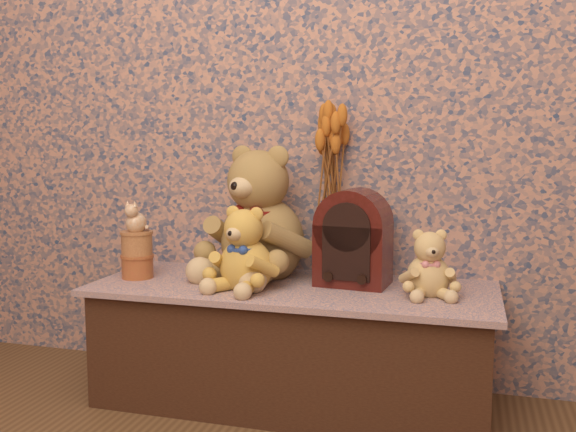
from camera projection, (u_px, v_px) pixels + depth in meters
name	position (u px, v px, depth m)	size (l,w,h in m)	color
display_shelf	(292.00, 344.00, 2.15)	(1.34, 0.54, 0.41)	#3C4C7C
teddy_large	(262.00, 207.00, 2.24)	(0.40, 0.47, 0.50)	olive
teddy_medium	(246.00, 245.00, 2.06)	(0.23, 0.28, 0.29)	gold
teddy_small	(429.00, 260.00, 1.97)	(0.18, 0.21, 0.23)	#E0B16A
cathedral_radio	(354.00, 237.00, 2.12)	(0.23, 0.17, 0.32)	#3C110A
ceramic_vase	(331.00, 246.00, 2.28)	(0.13, 0.13, 0.21)	tan
dried_stalks	(332.00, 155.00, 2.24)	(0.23, 0.23, 0.44)	#C0641E
biscuit_tin_lower	(137.00, 267.00, 2.24)	(0.11, 0.11, 0.08)	#B97E36
biscuit_tin_upper	(137.00, 244.00, 2.23)	(0.11, 0.11, 0.08)	#DFA861
cat_figurine	(136.00, 216.00, 2.21)	(0.08, 0.09, 0.11)	silver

